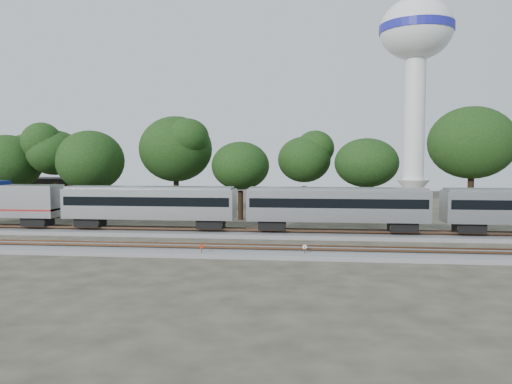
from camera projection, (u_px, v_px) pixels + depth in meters
ground at (207, 245)px, 46.70m from camera, size 160.00×160.00×0.00m
track_far at (218, 233)px, 52.64m from camera, size 160.00×5.00×0.73m
track_near at (197, 250)px, 42.72m from camera, size 160.00×5.00×0.73m
train at (338, 204)px, 51.10m from camera, size 95.22×3.29×4.85m
switch_stand_red at (202, 249)px, 40.54m from camera, size 0.34×0.15×1.12m
switch_stand_white at (305, 250)px, 40.34m from camera, size 0.35×0.07×1.11m
switch_lever at (269, 256)px, 40.76m from camera, size 0.57×0.44×0.30m
water_tower at (416, 51)px, 93.67m from camera, size 13.70×13.70×37.92m
brick_building at (45, 194)px, 77.63m from camera, size 10.79×7.93×4.99m
tree_0 at (7, 163)px, 67.59m from camera, size 7.53×7.53×10.61m
tree_1 at (55, 153)px, 66.72m from camera, size 8.92×8.92×12.57m
tree_2 at (91, 161)px, 65.69m from camera, size 7.82×7.82×11.03m
tree_3 at (176, 149)px, 68.03m from camera, size 9.44×9.44×13.31m
tree_4 at (240, 166)px, 64.86m from camera, size 7.19×7.19×10.13m
tree_5 at (304, 160)px, 67.97m from camera, size 7.98×7.98×11.25m
tree_6 at (367, 163)px, 62.91m from camera, size 7.59×7.59×10.70m
tree_7 at (472, 143)px, 69.12m from camera, size 10.35×10.35×14.59m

